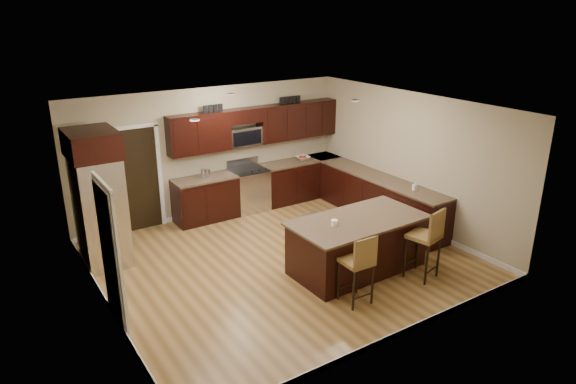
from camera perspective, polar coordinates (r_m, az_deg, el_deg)
floor at (r=9.13m, az=-0.55°, el=-7.59°), size 6.00×6.00×0.00m
ceiling at (r=8.24m, az=-0.61°, el=9.32°), size 6.00×6.00×0.00m
wall_back at (r=10.91m, az=-8.39°, el=4.44°), size 6.00×0.00×6.00m
wall_left at (r=7.53m, az=-20.25°, el=-3.73°), size 0.00×5.50×5.50m
wall_right at (r=10.44m, az=13.48°, el=3.40°), size 0.00×5.50×5.50m
base_cabinets at (r=11.03m, az=3.73°, el=-0.06°), size 4.02×3.96×0.92m
upper_cabinets at (r=11.11m, az=-3.24°, el=7.51°), size 4.00×0.33×0.80m
range at (r=11.20m, az=-4.37°, el=0.30°), size 0.76×0.64×1.11m
microwave at (r=11.01m, az=-4.92°, el=6.17°), size 0.76×0.31×0.40m
doorway at (r=10.44m, az=-16.48°, el=1.29°), size 0.85×0.03×2.06m
pantry_door at (r=7.40m, az=-19.24°, el=-6.85°), size 0.03×0.80×2.04m
letter_decor at (r=10.95m, az=-3.94°, el=9.74°), size 2.20×0.03×0.15m
island at (r=8.73m, az=7.67°, el=-5.97°), size 2.31×1.23×0.92m
stool_left at (r=7.64m, az=7.94°, el=-7.71°), size 0.43×0.43×1.12m
stool_right at (r=8.54m, az=15.29°, el=-4.73°), size 0.55×0.55×1.21m
refrigerator at (r=9.17m, az=-20.32°, el=-0.56°), size 0.79×1.01×2.35m
floor_mat at (r=10.75m, az=2.44°, el=-3.17°), size 1.04×0.79×0.01m
fruit_bowl at (r=11.77m, az=1.66°, el=3.80°), size 0.33×0.33×0.08m
soap_bottle at (r=10.04m, az=13.95°, el=0.66°), size 0.10×0.10×0.18m
canister_tall at (r=10.60m, az=-9.35°, el=2.03°), size 0.12×0.12×0.18m
canister_short at (r=10.64m, az=-8.91°, el=2.06°), size 0.11×0.11×0.16m
island_jar at (r=8.22m, az=5.17°, el=-3.43°), size 0.10×0.10×0.10m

